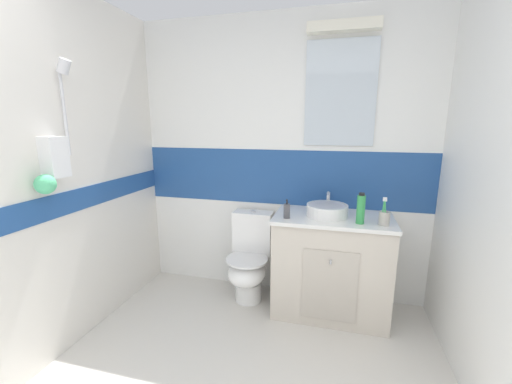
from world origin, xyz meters
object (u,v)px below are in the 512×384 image
object	(u,v)px
toothbrush_cup	(384,217)
soap_dispenser	(287,211)
shampoo_bottle_tall	(361,209)
sink_basin	(327,210)
toilet	(249,260)

from	to	relation	value
toothbrush_cup	soap_dispenser	size ratio (longest dim) A/B	1.36
soap_dispenser	shampoo_bottle_tall	distance (m)	0.55
toothbrush_cup	shampoo_bottle_tall	xyz separation A→B (m)	(-0.17, -0.01, 0.06)
soap_dispenser	shampoo_bottle_tall	xyz separation A→B (m)	(0.55, 0.00, 0.05)
toothbrush_cup	shampoo_bottle_tall	size ratio (longest dim) A/B	0.90
sink_basin	toothbrush_cup	bearing A→B (deg)	-18.04
toilet	shampoo_bottle_tall	distance (m)	1.10
soap_dispenser	shampoo_bottle_tall	size ratio (longest dim) A/B	0.66
toilet	toothbrush_cup	distance (m)	1.22
toilet	shampoo_bottle_tall	bearing A→B (deg)	-11.23
toilet	shampoo_bottle_tall	xyz separation A→B (m)	(0.91, -0.18, 0.59)
soap_dispenser	shampoo_bottle_tall	world-z (taller)	shampoo_bottle_tall
toothbrush_cup	soap_dispenser	distance (m)	0.72
toothbrush_cup	sink_basin	bearing A→B (deg)	161.96
sink_basin	soap_dispenser	xyz separation A→B (m)	(-0.30, -0.15, 0.01)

